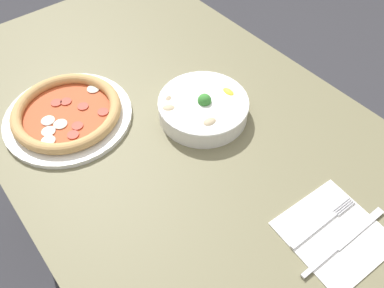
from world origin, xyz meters
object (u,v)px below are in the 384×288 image
bowl (203,107)px  fork (323,223)px  pizza (67,113)px  knife (341,244)px

bowl → fork: 0.37m
pizza → bowl: 0.32m
fork → knife: (0.05, -0.01, -0.00)m
pizza → bowl: size_ratio=1.41×
fork → knife: same height
fork → knife: bearing=-96.6°
bowl → fork: bowl is taller
pizza → fork: bearing=23.8°
pizza → fork: size_ratio=1.75×
knife → fork: bearing=83.4°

